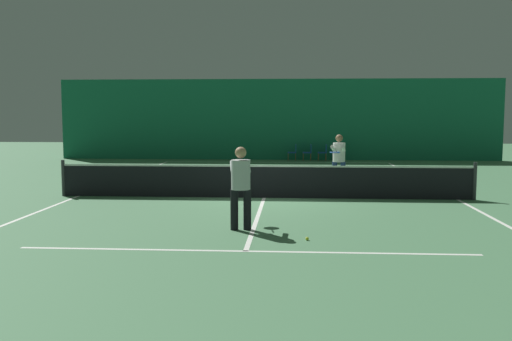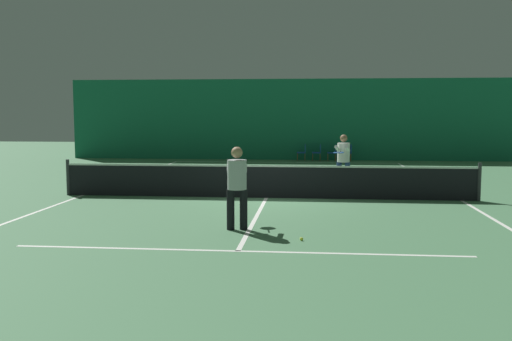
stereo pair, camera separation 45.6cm
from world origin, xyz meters
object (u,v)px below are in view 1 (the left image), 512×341
object	(u,v)px
courtside_chair_1	(309,151)
courtside_chair_0	(293,151)
courtside_chair_3	(339,151)
tennis_net	(264,180)
courtside_chair_2	(324,151)
player_far	(339,157)
player_near	(241,182)
tennis_ball	(307,239)

from	to	relation	value
courtside_chair_1	courtside_chair_0	bearing A→B (deg)	-90.00
courtside_chair_0	courtside_chair_3	distance (m)	2.32
courtside_chair_0	courtside_chair_1	world-z (taller)	same
tennis_net	courtside_chair_0	distance (m)	12.99
tennis_net	courtside_chair_0	size ratio (longest dim) A/B	14.29
courtside_chair_0	courtside_chair_2	xyz separation A→B (m)	(1.55, 0.00, 0.00)
courtside_chair_0	courtside_chair_3	xyz separation A→B (m)	(2.32, 0.00, 0.00)
player_far	courtside_chair_1	bearing A→B (deg)	-164.69
player_near	player_far	bearing A→B (deg)	-28.38
player_near	tennis_ball	bearing A→B (deg)	-132.50
player_near	player_far	world-z (taller)	same
tennis_net	tennis_ball	xyz separation A→B (m)	(1.11, -5.46, -0.48)
tennis_net	player_near	bearing A→B (deg)	-93.36
courtside_chair_1	tennis_ball	size ratio (longest dim) A/B	12.73
player_far	courtside_chair_1	distance (m)	10.66
tennis_net	player_far	distance (m)	3.33
courtside_chair_2	tennis_ball	world-z (taller)	courtside_chair_2
courtside_chair_2	tennis_ball	distance (m)	18.47
courtside_chair_0	courtside_chair_2	distance (m)	1.55
player_far	courtside_chair_3	distance (m)	10.67
tennis_net	player_far	world-z (taller)	player_far
tennis_net	courtside_chair_3	size ratio (longest dim) A/B	14.29
tennis_ball	courtside_chair_0	bearing A→B (deg)	90.86
player_far	tennis_ball	xyz separation A→B (m)	(-1.20, -7.80, -0.99)
courtside_chair_2	tennis_ball	size ratio (longest dim) A/B	12.73
tennis_net	player_near	world-z (taller)	player_near
tennis_net	tennis_ball	world-z (taller)	tennis_net
tennis_net	courtside_chair_3	distance (m)	13.34
courtside_chair_1	courtside_chair_3	size ratio (longest dim) A/B	1.00
courtside_chair_3	tennis_ball	size ratio (longest dim) A/B	12.73
tennis_net	courtside_chair_2	size ratio (longest dim) A/B	14.29
tennis_net	courtside_chair_0	world-z (taller)	tennis_net
tennis_net	player_far	size ratio (longest dim) A/B	6.86
courtside_chair_1	courtside_chair_2	xyz separation A→B (m)	(0.77, 0.00, 0.00)
player_near	courtside_chair_1	xyz separation A→B (m)	(1.88, 17.46, -0.53)
player_far	courtside_chair_1	xyz separation A→B (m)	(-0.70, 10.62, -0.53)
courtside_chair_2	courtside_chair_3	xyz separation A→B (m)	(0.77, 0.00, 0.00)
tennis_net	tennis_ball	distance (m)	5.59
tennis_net	courtside_chair_2	distance (m)	13.18
player_near	courtside_chair_1	bearing A→B (deg)	-13.85
courtside_chair_1	tennis_net	bearing A→B (deg)	-7.08
player_far	tennis_ball	distance (m)	7.95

